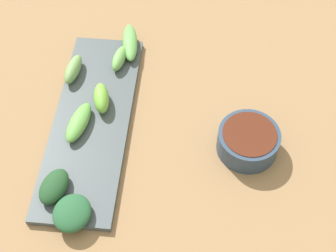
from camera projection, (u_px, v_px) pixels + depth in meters
tabletop at (147, 135)px, 0.86m from camera, size 2.10×2.10×0.02m
sauce_bowl at (248, 141)px, 0.81m from camera, size 0.10×0.10×0.04m
serving_plate at (92, 122)px, 0.86m from camera, size 0.13×0.40×0.01m
broccoli_stalk_0 at (79, 122)px, 0.84m from camera, size 0.05×0.09×0.02m
broccoli_leafy_1 at (72, 213)px, 0.74m from camera, size 0.07×0.07×0.02m
broccoli_stalk_2 at (130, 42)px, 0.95m from camera, size 0.04×0.10×0.02m
broccoli_stalk_3 at (119, 59)px, 0.92m from camera, size 0.03×0.06×0.02m
broccoli_stalk_4 at (101, 98)px, 0.86m from camera, size 0.04×0.07×0.03m
broccoli_stalk_5 at (73, 69)px, 0.90m from camera, size 0.03×0.07×0.03m
broccoli_leafy_6 at (54, 187)px, 0.76m from camera, size 0.05×0.07×0.02m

